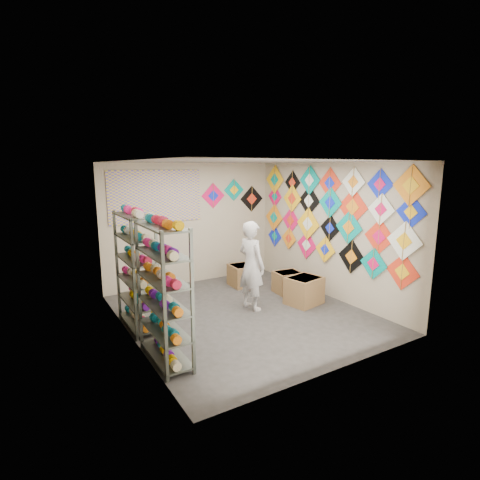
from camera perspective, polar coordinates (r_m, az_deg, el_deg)
ground at (r=6.91m, az=0.59°, el=-11.14°), size 4.50×4.50×0.00m
room_walls at (r=6.47m, az=0.61°, el=2.47°), size 4.50×4.50×4.50m
shelf_rack_front at (r=5.13m, az=-11.54°, el=-8.05°), size 0.40×1.10×1.90m
shelf_rack_back at (r=6.32m, az=-15.53°, el=-4.58°), size 0.40×1.10×1.90m
string_spools at (r=5.69m, az=-13.80°, el=-5.23°), size 0.12×2.36×0.12m
kite_wall_display at (r=7.66m, az=13.43°, el=3.61°), size 0.06×4.26×2.06m
back_wall_kites at (r=8.91m, az=-0.87°, el=6.80°), size 1.66×0.02×0.81m
poster at (r=8.11m, az=-12.67°, el=6.48°), size 2.00×0.01×1.10m
shopkeeper at (r=6.89m, az=1.75°, el=-3.91°), size 0.75×0.62×1.66m
carton_a at (r=7.39m, az=9.73°, el=-7.60°), size 0.72×0.64×0.53m
carton_b at (r=8.01m, az=7.27°, el=-6.39°), size 0.58×0.50×0.44m
carton_c at (r=8.38m, az=0.26°, el=-5.41°), size 0.52×0.57×0.47m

